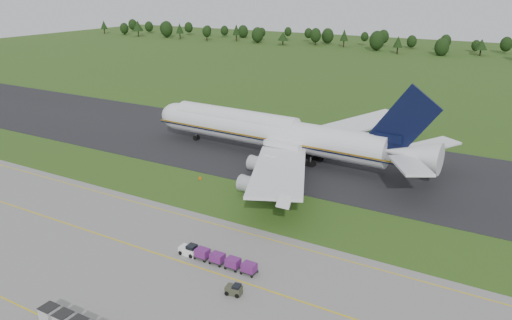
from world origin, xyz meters
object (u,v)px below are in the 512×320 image
Objects in this scene: utility_cart at (234,290)px; edge_markers at (224,184)px; baggage_train at (216,258)px; aircraft at (275,132)px.

utility_cart is 0.18× the size of edge_markers.
baggage_train reaches higher than edge_markers.
edge_markers is at bearing -90.79° from aircraft.
utility_cart is 36.27m from edge_markers.
aircraft is 47.50m from baggage_train.
baggage_train is 7.98m from utility_cart.
baggage_train is 28.67m from edge_markers.
aircraft reaches higher than edge_markers.
aircraft is at bearing 89.21° from edge_markers.
edge_markers is (-14.82, 24.54, -0.61)m from baggage_train.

